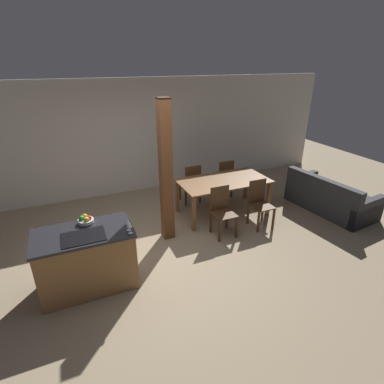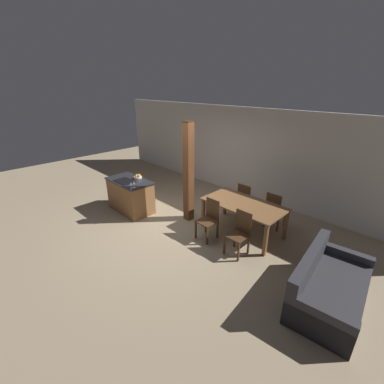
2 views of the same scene
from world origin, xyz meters
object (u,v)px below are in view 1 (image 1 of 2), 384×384
Objects in this scene: kitchen_island at (87,259)px; dining_chair_near_right at (260,203)px; wine_glass_middle at (128,222)px; fruit_bowl at (86,220)px; dining_table at (223,184)px; dining_chair_near_left at (222,210)px; timber_post at (166,173)px; dining_chair_far_right at (224,178)px; dining_chair_far_left at (191,183)px; couch at (329,198)px; wine_glass_near at (130,225)px.

kitchen_island is 1.43× the size of dining_chair_near_right.
wine_glass_middle is 0.18× the size of dining_chair_near_right.
fruit_bowl is 3.28m from dining_chair_near_right.
dining_chair_near_right reaches higher than dining_table.
dining_table is 0.86m from dining_chair_near_left.
kitchen_island is 1.43× the size of dining_chair_near_left.
timber_post is at bearing 28.32° from kitchen_island.
dining_table is at bearing 19.52° from fruit_bowl.
dining_chair_far_left is at bearing 0.00° from dining_chair_far_right.
fruit_bowl is at bearing -160.48° from dining_table.
kitchen_island is 0.56m from fruit_bowl.
dining_chair_near_right is 0.49× the size of couch.
fruit_bowl reaches higher than dining_chair_near_left.
wine_glass_near is 3.57m from dining_chair_far_right.
dining_chair_far_left is (2.39, 1.72, -0.48)m from fruit_bowl.
timber_post is (-1.39, -0.43, 0.59)m from dining_table.
fruit_bowl is 1.56m from timber_post.
dining_chair_far_right is (0.00, 1.45, 0.00)m from dining_chair_near_right.
timber_post is (-1.81, 0.30, 0.78)m from dining_chair_near_right.
fruit_bowl is (0.07, 0.24, 0.51)m from kitchen_island.
dining_chair_near_right is 1.45m from dining_chair_far_right.
dining_chair_far_left is (2.46, 1.96, 0.03)m from kitchen_island.
kitchen_island reaches higher than dining_table.
dining_chair_near_right is at bearing 16.64° from wine_glass_near.
dining_chair_far_right is 0.37× the size of timber_post.
fruit_bowl is at bearing 35.76° from dining_chair_far_left.
dining_chair_far_left and dining_chair_far_right have the same top height.
dining_chair_near_right is (0.84, 0.00, 0.00)m from dining_chair_near_left.
fruit_bowl is at bearing 134.05° from wine_glass_near.
wine_glass_middle is 0.09× the size of couch.
dining_chair_far_left is 1.00× the size of dining_chair_far_right.
fruit_bowl reaches higher than dining_chair_near_right.
dining_chair_far_left is (-0.42, 0.73, -0.19)m from dining_table.
wine_glass_middle reaches higher than dining_table.
dining_chair_near_left is at bearing 60.00° from dining_chair_far_right.
dining_chair_near_left is (1.87, 0.72, -0.56)m from wine_glass_middle.
fruit_bowl reaches higher than dining_chair_far_left.
wine_glass_middle is 0.07× the size of timber_post.
fruit_bowl is 0.24× the size of dining_chair_near_left.
dining_chair_near_right is at bearing 14.98° from wine_glass_middle.
dining_chair_near_right is 1.68m from dining_chair_far_left.
fruit_bowl is 0.70m from wine_glass_middle.
wine_glass_near is 0.18× the size of dining_chair_far_left.
couch is 0.75× the size of timber_post.
dining_chair_near_right is at bearing -9.27° from timber_post.
dining_chair_near_right is at bearing 0.00° from dining_chair_near_left.
couch is at bearing 4.79° from kitchen_island.
couch is at bearing -1.73° from dining_chair_near_left.
wine_glass_middle is 3.52m from dining_chair_far_right.
fruit_bowl is 5.09m from couch.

